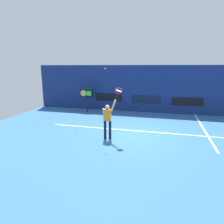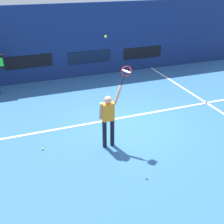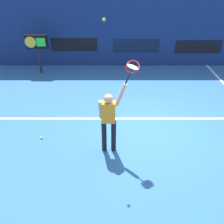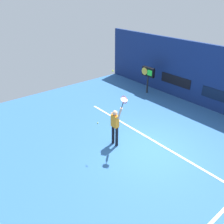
% 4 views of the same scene
% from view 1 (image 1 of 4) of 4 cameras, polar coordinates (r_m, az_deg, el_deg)
% --- Properties ---
extents(ground_plane, '(18.00, 18.00, 0.00)m').
position_cam_1_polar(ground_plane, '(10.61, 6.77, -6.37)').
color(ground_plane, '#2D609E').
extents(back_wall, '(18.00, 0.20, 3.58)m').
position_cam_1_polar(back_wall, '(15.68, 9.79, 6.48)').
color(back_wall, navy).
rests_on(back_wall, ground_plane).
extents(sponsor_banner_center, '(2.20, 0.03, 0.60)m').
position_cam_1_polar(sponsor_banner_center, '(15.67, 9.65, 3.54)').
color(sponsor_banner_center, '#0C1933').
extents(sponsor_banner_portside, '(2.20, 0.03, 0.60)m').
position_cam_1_polar(sponsor_banner_portside, '(16.19, -1.00, 4.26)').
color(sponsor_banner_portside, black).
extents(sponsor_banner_starboard, '(2.20, 0.03, 0.60)m').
position_cam_1_polar(sponsor_banner_starboard, '(15.72, 20.61, 2.76)').
color(sponsor_banner_starboard, black).
extents(court_baseline, '(10.00, 0.10, 0.01)m').
position_cam_1_polar(court_baseline, '(11.15, 7.18, -5.39)').
color(court_baseline, white).
rests_on(court_baseline, ground_plane).
extents(court_sideline, '(0.10, 7.00, 0.01)m').
position_cam_1_polar(court_sideline, '(12.64, 24.51, -4.28)').
color(court_sideline, white).
rests_on(court_sideline, ground_plane).
extents(tennis_player, '(0.68, 0.31, 1.97)m').
position_cam_1_polar(tennis_player, '(9.66, -1.26, -1.94)').
color(tennis_player, black).
rests_on(tennis_player, ground_plane).
extents(tennis_racket, '(0.40, 0.27, 0.63)m').
position_cam_1_polar(tennis_racket, '(9.27, 1.84, 5.83)').
color(tennis_racket, black).
extents(tennis_ball, '(0.07, 0.07, 0.07)m').
position_cam_1_polar(tennis_ball, '(9.30, -1.93, 12.25)').
color(tennis_ball, '#CCE033').
extents(scoreboard_clock, '(0.96, 0.20, 1.76)m').
position_cam_1_polar(scoreboard_clock, '(15.72, -7.17, 5.05)').
color(scoreboard_clock, black).
rests_on(scoreboard_clock, ground_plane).
extents(spare_ball, '(0.07, 0.07, 0.07)m').
position_cam_1_polar(spare_ball, '(11.04, -10.46, -5.54)').
color(spare_ball, '#CCE033').
rests_on(spare_ball, ground_plane).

